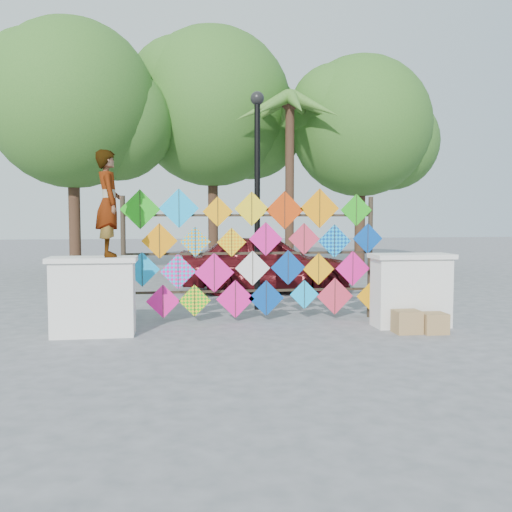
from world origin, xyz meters
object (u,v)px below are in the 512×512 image
kite_rack (255,255)px  vendor_woman (108,204)px  sedan (266,263)px  lamppost (257,179)px

kite_rack → vendor_woman: vendor_woman is taller
sedan → lamppost: (-0.62, -2.75, 1.94)m
kite_rack → vendor_woman: size_ratio=2.86×
kite_rack → sedan: kite_rack is taller
sedan → vendor_woman: bearing=151.6°
sedan → kite_rack: bearing=173.7°
kite_rack → vendor_woman: bearing=-159.5°
vendor_woman → lamppost: bearing=-62.8°
vendor_woman → sedan: (3.36, 4.95, -1.39)m
kite_rack → sedan: size_ratio=1.12×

